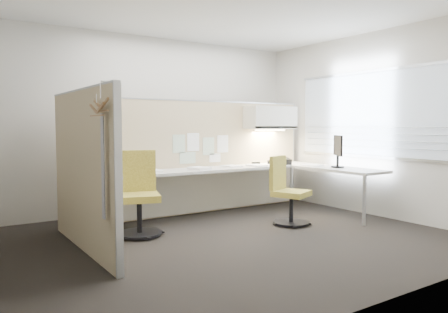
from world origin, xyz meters
TOP-DOWN VIEW (x-y plane):
  - floor at (0.00, 0.00)m, footprint 5.50×4.50m
  - ceiling at (0.00, 0.00)m, footprint 5.50×4.50m
  - wall_back at (0.00, 2.25)m, footprint 5.50×0.02m
  - wall_front at (0.00, -2.25)m, footprint 5.50×0.02m
  - wall_right at (2.75, 0.00)m, footprint 0.02×4.50m
  - window_pane at (2.73, 0.00)m, footprint 0.01×2.80m
  - partition_back at (0.55, 1.60)m, footprint 4.10×0.06m
  - partition_left at (-1.50, 0.50)m, footprint 0.06×2.20m
  - desk at (0.93, 1.13)m, footprint 4.00×2.07m
  - overhead_bin at (1.90, 1.39)m, footprint 0.90×0.36m
  - task_light_strip at (1.90, 1.39)m, footprint 0.60×0.06m
  - pinned_papers at (0.63, 1.57)m, footprint 1.01×0.00m
  - poster at (-1.05, 1.57)m, footprint 0.28×0.00m
  - chair_left at (-0.73, 0.80)m, footprint 0.61×0.63m
  - chair_right at (1.22, 0.20)m, footprint 0.57×0.59m
  - monitor at (2.30, 0.26)m, footprint 0.29×0.40m
  - phone at (1.98, 1.13)m, footprint 0.26×0.24m
  - stapler at (1.54, 1.32)m, footprint 0.14×0.06m
  - tape_dispenser at (1.88, 1.36)m, footprint 0.12×0.10m
  - coat_hook at (-1.58, -0.37)m, footprint 0.18×0.42m
  - paper_stack_0 at (-0.97, 1.28)m, footprint 0.25×0.32m
  - paper_stack_1 at (-0.32, 1.30)m, footprint 0.25×0.31m
  - paper_stack_2 at (0.38, 1.17)m, footprint 0.28×0.34m
  - paper_stack_3 at (1.04, 1.30)m, footprint 0.24×0.31m
  - paper_stack_4 at (1.44, 1.17)m, footprint 0.24×0.31m
  - paper_stack_5 at (2.21, 0.72)m, footprint 0.26×0.32m

SIDE VIEW (x-z plane):
  - floor at x=0.00m, z-range -0.01..0.00m
  - chair_right at x=1.22m, z-range -0.03..0.91m
  - chair_left at x=-0.73m, z-range -0.03..1.01m
  - desk at x=0.93m, z-range 0.24..0.97m
  - paper_stack_5 at x=2.21m, z-range 0.73..0.75m
  - paper_stack_3 at x=1.04m, z-range 0.73..0.75m
  - paper_stack_4 at x=1.44m, z-range 0.73..0.75m
  - paper_stack_1 at x=-0.32m, z-range 0.73..0.75m
  - paper_stack_0 at x=-0.97m, z-range 0.73..0.76m
  - paper_stack_2 at x=0.38m, z-range 0.73..0.77m
  - stapler at x=1.54m, z-range 0.73..0.78m
  - tape_dispenser at x=1.88m, z-range 0.73..0.79m
  - phone at x=1.98m, z-range 0.72..0.84m
  - partition_back at x=0.55m, z-range 0.00..1.75m
  - partition_left at x=-1.50m, z-range 0.00..1.75m
  - monitor at x=2.30m, z-range 0.77..1.26m
  - pinned_papers at x=0.63m, z-range 0.80..1.27m
  - task_light_strip at x=1.90m, z-range 1.29..1.31m
  - wall_back at x=0.00m, z-range 0.00..2.80m
  - wall_front at x=0.00m, z-range 0.00..2.80m
  - wall_right at x=2.75m, z-range 0.00..2.80m
  - poster at x=-1.05m, z-range 1.24..1.59m
  - coat_hook at x=-1.58m, z-range 0.80..2.06m
  - overhead_bin at x=1.90m, z-range 1.32..1.70m
  - window_pane at x=2.73m, z-range 0.90..2.20m
  - ceiling at x=0.00m, z-range 2.80..2.81m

